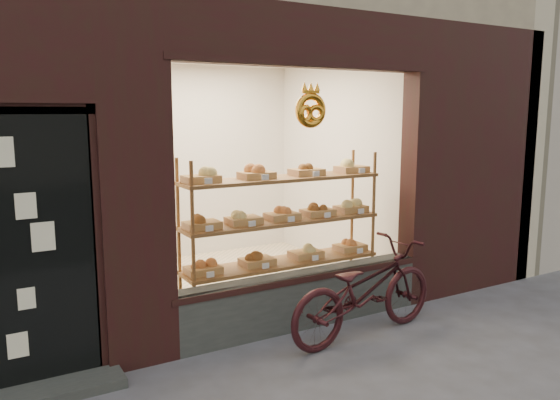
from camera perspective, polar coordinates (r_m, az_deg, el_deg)
display_shelf at (r=5.77m, az=0.22°, el=-3.52°), size 2.20×0.45×1.70m
bicycle at (r=5.31m, az=8.82°, el=-9.30°), size 1.81×0.78×0.92m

